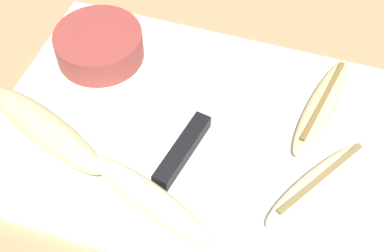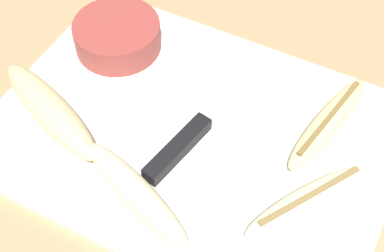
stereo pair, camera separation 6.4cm
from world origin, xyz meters
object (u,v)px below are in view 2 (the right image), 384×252
banana_ripe_center (50,110)px  banana_mellow_near (328,122)px  banana_pale_long (309,200)px  banana_bright_far (136,193)px  prep_bowl (117,36)px  knife (187,136)px

banana_ripe_center → banana_mellow_near: size_ratio=1.08×
banana_mellow_near → banana_pale_long: same height
banana_ripe_center → banana_bright_far: bearing=-18.4°
banana_ripe_center → prep_bowl: bearing=88.6°
knife → banana_mellow_near: 0.17m
knife → banana_mellow_near: (0.14, 0.10, 0.00)m
knife → banana_mellow_near: bearing=44.9°
knife → banana_bright_far: size_ratio=1.40×
banana_ripe_center → prep_bowl: (0.00, 0.15, 0.00)m
knife → banana_mellow_near: banana_mellow_near is taller
banana_ripe_center → banana_mellow_near: banana_ripe_center is taller
banana_mellow_near → banana_bright_far: size_ratio=1.03×
knife → prep_bowl: size_ratio=2.05×
banana_pale_long → prep_bowl: 0.34m
knife → banana_pale_long: (0.16, -0.02, 0.00)m
knife → banana_pale_long: 0.16m
knife → banana_ripe_center: size_ratio=1.25×
knife → banana_bright_far: banana_bright_far is taller
banana_pale_long → banana_bright_far: banana_bright_far is taller
banana_pale_long → prep_bowl: size_ratio=1.36×
knife → prep_bowl: (-0.16, 0.10, 0.01)m
banana_ripe_center → banana_pale_long: banana_ripe_center is taller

